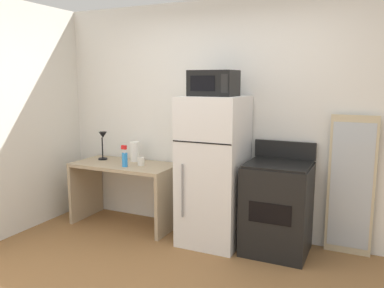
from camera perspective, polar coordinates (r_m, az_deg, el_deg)
wall_back_white at (r=4.40m, az=5.83°, el=3.69°), size 5.00×0.10×2.60m
desk at (r=4.76m, az=-9.77°, el=-5.42°), size 1.24×0.61×0.75m
desk_lamp at (r=4.93m, az=-12.93°, el=0.46°), size 0.14×0.12×0.35m
spray_bottle at (r=4.51m, az=-9.83°, el=-2.06°), size 0.06×0.06×0.25m
paper_towel_roll at (r=4.79m, az=-8.41°, el=-1.10°), size 0.11×0.11×0.24m
coffee_mug at (r=4.56m, az=-7.48°, el=-2.55°), size 0.08×0.08×0.09m
refrigerator at (r=4.14m, az=3.19°, el=-3.89°), size 0.63×0.68×1.57m
microwave at (r=4.01m, az=3.19°, el=8.88°), size 0.46×0.35×0.26m
oven_range at (r=4.06m, az=12.35°, el=-9.02°), size 0.63×0.61×1.10m
leaning_mirror at (r=4.16m, az=22.25°, el=-5.71°), size 0.44×0.03×1.40m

